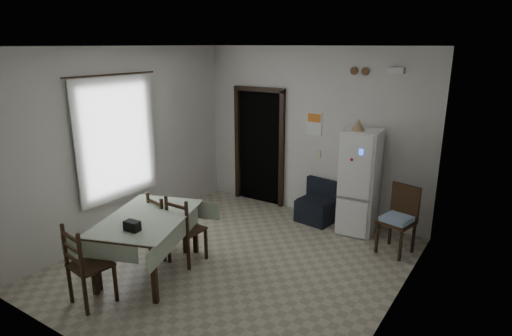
{
  "coord_description": "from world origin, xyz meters",
  "views": [
    {
      "loc": [
        3.15,
        -4.32,
        2.93
      ],
      "look_at": [
        0.0,
        0.5,
        1.25
      ],
      "focal_mm": 30.0,
      "sensor_mm": 36.0,
      "label": 1
    }
  ],
  "objects_px": {
    "navy_seat": "(317,202)",
    "dining_table": "(149,244)",
    "dining_chair_far_left": "(167,224)",
    "dining_chair_near_head": "(90,264)",
    "corner_chair": "(397,221)",
    "dining_chair_far_right": "(187,228)",
    "fridge": "(360,182)"
  },
  "relations": [
    {
      "from": "corner_chair",
      "to": "dining_table",
      "type": "height_order",
      "value": "corner_chair"
    },
    {
      "from": "navy_seat",
      "to": "dining_table",
      "type": "bearing_deg",
      "value": -104.41
    },
    {
      "from": "dining_table",
      "to": "dining_chair_far_left",
      "type": "xyz_separation_m",
      "value": [
        -0.17,
        0.5,
        0.07
      ]
    },
    {
      "from": "dining_chair_far_left",
      "to": "dining_chair_near_head",
      "type": "bearing_deg",
      "value": 107.7
    },
    {
      "from": "fridge",
      "to": "dining_chair_far_left",
      "type": "relative_size",
      "value": 1.8
    },
    {
      "from": "dining_chair_far_right",
      "to": "dining_chair_near_head",
      "type": "xyz_separation_m",
      "value": [
        -0.25,
        -1.36,
        0.01
      ]
    },
    {
      "from": "navy_seat",
      "to": "corner_chair",
      "type": "relative_size",
      "value": 0.7
    },
    {
      "from": "fridge",
      "to": "dining_table",
      "type": "height_order",
      "value": "fridge"
    },
    {
      "from": "navy_seat",
      "to": "dining_table",
      "type": "relative_size",
      "value": 0.47
    },
    {
      "from": "dining_table",
      "to": "dining_chair_far_left",
      "type": "height_order",
      "value": "dining_chair_far_left"
    },
    {
      "from": "fridge",
      "to": "dining_chair_near_head",
      "type": "bearing_deg",
      "value": -122.21
    },
    {
      "from": "navy_seat",
      "to": "corner_chair",
      "type": "height_order",
      "value": "corner_chair"
    },
    {
      "from": "navy_seat",
      "to": "dining_chair_far_right",
      "type": "height_order",
      "value": "dining_chair_far_right"
    },
    {
      "from": "fridge",
      "to": "corner_chair",
      "type": "relative_size",
      "value": 1.67
    },
    {
      "from": "corner_chair",
      "to": "dining_chair_far_right",
      "type": "distance_m",
      "value": 2.98
    },
    {
      "from": "dining_table",
      "to": "dining_chair_near_head",
      "type": "bearing_deg",
      "value": -111.67
    },
    {
      "from": "dining_table",
      "to": "dining_chair_near_head",
      "type": "height_order",
      "value": "dining_chair_near_head"
    },
    {
      "from": "dining_chair_near_head",
      "to": "corner_chair",
      "type": "bearing_deg",
      "value": -120.64
    },
    {
      "from": "dining_chair_far_left",
      "to": "dining_chair_near_head",
      "type": "relative_size",
      "value": 0.93
    },
    {
      "from": "corner_chair",
      "to": "dining_chair_far_right",
      "type": "height_order",
      "value": "corner_chair"
    },
    {
      "from": "fridge",
      "to": "navy_seat",
      "type": "bearing_deg",
      "value": 175.21
    },
    {
      "from": "corner_chair",
      "to": "dining_chair_near_head",
      "type": "height_order",
      "value": "dining_chair_near_head"
    },
    {
      "from": "dining_chair_near_head",
      "to": "navy_seat",
      "type": "bearing_deg",
      "value": -99.09
    },
    {
      "from": "corner_chair",
      "to": "dining_chair_far_left",
      "type": "xyz_separation_m",
      "value": [
        -2.74,
        -1.82,
        -0.03
      ]
    },
    {
      "from": "navy_seat",
      "to": "dining_chair_near_head",
      "type": "height_order",
      "value": "dining_chair_near_head"
    },
    {
      "from": "corner_chair",
      "to": "dining_table",
      "type": "bearing_deg",
      "value": -124.39
    },
    {
      "from": "dining_chair_near_head",
      "to": "dining_chair_far_right",
      "type": "bearing_deg",
      "value": -91.95
    },
    {
      "from": "fridge",
      "to": "dining_chair_far_left",
      "type": "xyz_separation_m",
      "value": [
        -2.01,
        -2.24,
        -0.37
      ]
    },
    {
      "from": "fridge",
      "to": "dining_table",
      "type": "distance_m",
      "value": 3.34
    },
    {
      "from": "dining_chair_far_left",
      "to": "navy_seat",
      "type": "bearing_deg",
      "value": -108.2
    },
    {
      "from": "dining_chair_far_left",
      "to": "dining_chair_near_head",
      "type": "distance_m",
      "value": 1.38
    },
    {
      "from": "dining_chair_far_right",
      "to": "dining_chair_near_head",
      "type": "relative_size",
      "value": 0.98
    }
  ]
}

